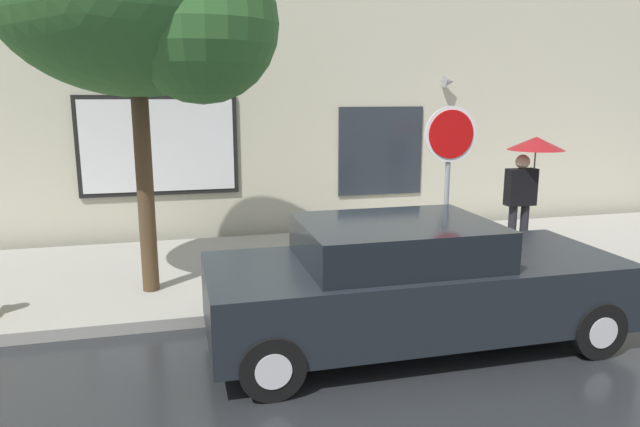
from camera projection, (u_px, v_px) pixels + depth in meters
ground_plane at (328, 350)px, 6.47m from camera, size 60.00×60.00×0.00m
sidewalk at (280, 268)px, 9.31m from camera, size 20.00×4.00×0.15m
building_facade at (254, 60)px, 10.98m from camera, size 20.00×0.67×7.00m
parked_car at (411, 283)px, 6.54m from camera, size 4.70×1.93×1.45m
pedestrian_with_umbrella at (530, 164)px, 9.48m from camera, size 0.95×0.93×2.01m
stop_sign at (449, 161)px, 7.86m from camera, size 0.76×0.10×2.54m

